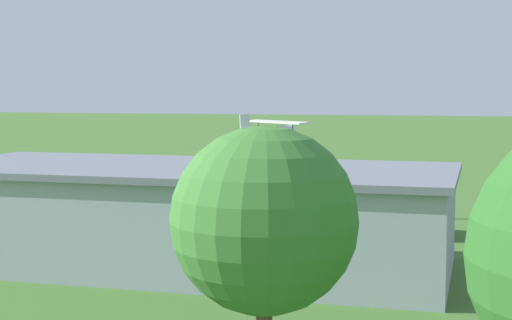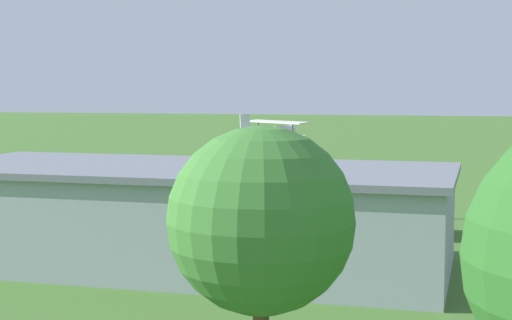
{
  "view_description": "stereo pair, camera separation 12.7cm",
  "coord_description": "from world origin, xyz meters",
  "px_view_note": "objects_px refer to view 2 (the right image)",
  "views": [
    {
      "loc": [
        -12.86,
        76.55,
        9.66
      ],
      "look_at": [
        2.43,
        12.17,
        3.66
      ],
      "focal_mm": 56.88,
      "sensor_mm": 36.0,
      "label": 1
    },
    {
      "loc": [
        -12.99,
        76.53,
        9.66
      ],
      "look_at": [
        2.43,
        12.17,
        3.66
      ],
      "focal_mm": 56.88,
      "sensor_mm": 36.0,
      "label": 2
    }
  ],
  "objects_px": {
    "car_yellow": "(119,205)",
    "tree_behind_hangar_right": "(261,221)",
    "person_at_fence_line": "(241,201)",
    "person_beside_truck": "(105,199)",
    "person_watching_takeoff": "(448,208)",
    "hangar": "(189,216)",
    "person_crossing_taxiway": "(159,199)",
    "car_grey": "(19,205)",
    "car_black": "(429,222)",
    "biplane": "(270,132)",
    "person_by_parked_cars": "(278,207)"
  },
  "relations": [
    {
      "from": "person_by_parked_cars",
      "to": "biplane",
      "type": "bearing_deg",
      "value": -75.49
    },
    {
      "from": "car_grey",
      "to": "tree_behind_hangar_right",
      "type": "xyz_separation_m",
      "value": [
        -26.4,
        33.27,
        5.23
      ]
    },
    {
      "from": "biplane",
      "to": "tree_behind_hangar_right",
      "type": "distance_m",
      "value": 54.58
    },
    {
      "from": "car_yellow",
      "to": "person_by_parked_cars",
      "type": "xyz_separation_m",
      "value": [
        -11.73,
        -2.02,
        -0.07
      ]
    },
    {
      "from": "biplane",
      "to": "person_watching_takeoff",
      "type": "bearing_deg",
      "value": 139.74
    },
    {
      "from": "person_beside_truck",
      "to": "person_by_parked_cars",
      "type": "distance_m",
      "value": 13.86
    },
    {
      "from": "person_watching_takeoff",
      "to": "person_by_parked_cars",
      "type": "bearing_deg",
      "value": 10.44
    },
    {
      "from": "biplane",
      "to": "person_watching_takeoff",
      "type": "height_order",
      "value": "biplane"
    },
    {
      "from": "hangar",
      "to": "person_beside_truck",
      "type": "relative_size",
      "value": 16.22
    },
    {
      "from": "person_by_parked_cars",
      "to": "person_crossing_taxiway",
      "type": "bearing_deg",
      "value": -10.88
    },
    {
      "from": "person_at_fence_line",
      "to": "person_watching_takeoff",
      "type": "bearing_deg",
      "value": 179.38
    },
    {
      "from": "biplane",
      "to": "tree_behind_hangar_right",
      "type": "height_order",
      "value": "tree_behind_hangar_right"
    },
    {
      "from": "person_watching_takeoff",
      "to": "person_crossing_taxiway",
      "type": "relative_size",
      "value": 1.09
    },
    {
      "from": "hangar",
      "to": "person_by_parked_cars",
      "type": "height_order",
      "value": "hangar"
    },
    {
      "from": "hangar",
      "to": "person_crossing_taxiway",
      "type": "height_order",
      "value": "hangar"
    },
    {
      "from": "biplane",
      "to": "tree_behind_hangar_right",
      "type": "bearing_deg",
      "value": 102.25
    },
    {
      "from": "hangar",
      "to": "person_at_fence_line",
      "type": "bearing_deg",
      "value": -83.74
    },
    {
      "from": "car_grey",
      "to": "person_watching_takeoff",
      "type": "relative_size",
      "value": 2.47
    },
    {
      "from": "car_black",
      "to": "person_crossing_taxiway",
      "type": "relative_size",
      "value": 2.99
    },
    {
      "from": "hangar",
      "to": "car_black",
      "type": "height_order",
      "value": "hangar"
    },
    {
      "from": "person_at_fence_line",
      "to": "car_grey",
      "type": "bearing_deg",
      "value": 21.98
    },
    {
      "from": "car_yellow",
      "to": "car_grey",
      "type": "bearing_deg",
      "value": 14.12
    },
    {
      "from": "hangar",
      "to": "person_beside_truck",
      "type": "height_order",
      "value": "hangar"
    },
    {
      "from": "person_at_fence_line",
      "to": "tree_behind_hangar_right",
      "type": "bearing_deg",
      "value": 105.32
    },
    {
      "from": "hangar",
      "to": "person_beside_truck",
      "type": "xyz_separation_m",
      "value": [
        12.53,
        -17.22,
        -1.85
      ]
    },
    {
      "from": "biplane",
      "to": "tree_behind_hangar_right",
      "type": "relative_size",
      "value": 0.84
    },
    {
      "from": "person_at_fence_line",
      "to": "person_crossing_taxiway",
      "type": "distance_m",
      "value": 6.6
    },
    {
      "from": "car_black",
      "to": "person_watching_takeoff",
      "type": "bearing_deg",
      "value": -99.19
    },
    {
      "from": "car_black",
      "to": "person_at_fence_line",
      "type": "distance_m",
      "value": 16.29
    },
    {
      "from": "car_grey",
      "to": "person_beside_truck",
      "type": "xyz_separation_m",
      "value": [
        -5.16,
        -4.12,
        0.06
      ]
    },
    {
      "from": "car_yellow",
      "to": "tree_behind_hangar_right",
      "type": "xyz_separation_m",
      "value": [
        -19.12,
        35.11,
        5.22
      ]
    },
    {
      "from": "car_yellow",
      "to": "person_beside_truck",
      "type": "height_order",
      "value": "person_beside_truck"
    },
    {
      "from": "car_yellow",
      "to": "hangar",
      "type": "bearing_deg",
      "value": 124.87
    },
    {
      "from": "person_watching_takeoff",
      "to": "person_crossing_taxiway",
      "type": "height_order",
      "value": "person_watching_takeoff"
    },
    {
      "from": "biplane",
      "to": "person_watching_takeoff",
      "type": "xyz_separation_m",
      "value": [
        -16.46,
        13.94,
        -4.58
      ]
    },
    {
      "from": "biplane",
      "to": "person_by_parked_cars",
      "type": "xyz_separation_m",
      "value": [
        -4.2,
        16.2,
        -4.65
      ]
    },
    {
      "from": "car_grey",
      "to": "biplane",
      "type": "bearing_deg",
      "value": -126.46
    },
    {
      "from": "car_black",
      "to": "person_crossing_taxiway",
      "type": "distance_m",
      "value": 22.21
    },
    {
      "from": "person_by_parked_cars",
      "to": "person_at_fence_line",
      "type": "bearing_deg",
      "value": -35.14
    },
    {
      "from": "car_yellow",
      "to": "person_crossing_taxiway",
      "type": "bearing_deg",
      "value": -113.31
    },
    {
      "from": "biplane",
      "to": "person_by_parked_cars",
      "type": "bearing_deg",
      "value": 104.51
    },
    {
      "from": "car_black",
      "to": "person_by_parked_cars",
      "type": "bearing_deg",
      "value": -23.6
    },
    {
      "from": "person_beside_truck",
      "to": "person_at_fence_line",
      "type": "relative_size",
      "value": 1.11
    },
    {
      "from": "person_at_fence_line",
      "to": "person_beside_truck",
      "type": "bearing_deg",
      "value": 11.75
    },
    {
      "from": "hangar",
      "to": "car_grey",
      "type": "xyz_separation_m",
      "value": [
        17.69,
        -13.1,
        -1.9
      ]
    },
    {
      "from": "car_yellow",
      "to": "person_at_fence_line",
      "type": "relative_size",
      "value": 2.85
    },
    {
      "from": "hangar",
      "to": "person_at_fence_line",
      "type": "distance_m",
      "value": 19.59
    },
    {
      "from": "person_crossing_taxiway",
      "to": "biplane",
      "type": "bearing_deg",
      "value": -112.23
    },
    {
      "from": "tree_behind_hangar_right",
      "to": "person_beside_truck",
      "type": "bearing_deg",
      "value": -60.4
    },
    {
      "from": "person_at_fence_line",
      "to": "tree_behind_hangar_right",
      "type": "relative_size",
      "value": 0.18
    }
  ]
}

